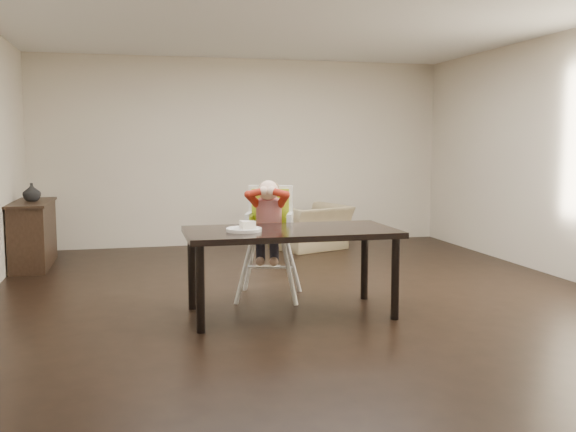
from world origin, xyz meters
The scene contains 8 objects.
ground centered at (0.00, 0.00, 0.00)m, with size 7.00×7.00×0.00m, color black.
room_walls centered at (0.00, 0.00, 1.86)m, with size 6.02×7.02×2.71m.
dining_table centered at (-0.28, -0.51, 0.67)m, with size 1.80×0.90×0.75m.
high_chair centered at (-0.33, 0.15, 0.80)m, with size 0.60×0.60×1.14m.
plate centered at (-0.69, -0.55, 0.78)m, with size 0.32×0.32×0.09m.
armchair centered at (0.82, 2.77, 0.42)m, with size 0.95×0.62×0.83m, color tan.
sideboard centered at (-2.78, 2.34, 0.40)m, with size 0.44×1.26×0.79m.
vase centered at (-2.78, 2.38, 0.89)m, with size 0.21×0.22×0.21m, color #99999E.
Camera 1 is at (-1.59, -5.82, 1.49)m, focal length 40.00 mm.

